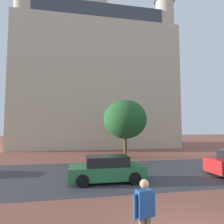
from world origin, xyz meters
The scene contains 6 objects.
ground_plane centered at (0.00, 10.00, 0.00)m, with size 120.00×120.00×0.00m, color brown.
street_asphalt_strip centered at (0.00, 8.27, 0.00)m, with size 120.00×8.36×0.00m, color #38383D.
landmark_building centered at (0.16, 27.35, 10.85)m, with size 23.89×12.51×33.42m.
person_skater centered at (-1.43, 0.15, 0.96)m, with size 0.60×0.35×1.73m.
car_green centered at (-1.34, 6.43, 0.67)m, with size 4.13×1.96×1.40m.
tree_curb_far centered at (1.78, 14.35, 3.79)m, with size 4.29×4.29×5.73m.
Camera 1 is at (-3.10, -4.51, 2.99)m, focal length 31.36 mm.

